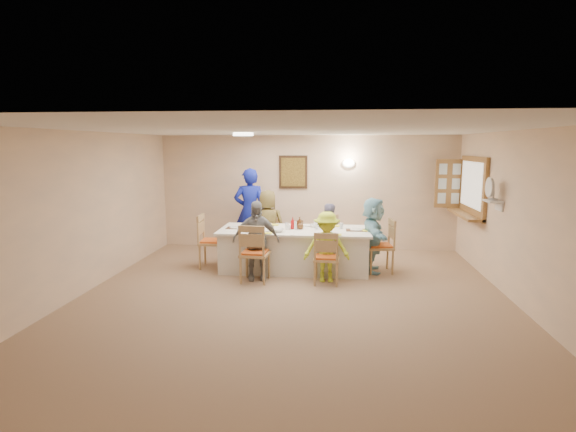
# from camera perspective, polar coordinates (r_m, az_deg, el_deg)

# --- Properties ---
(ground) EXTENTS (7.00, 7.00, 0.00)m
(ground) POSITION_cam_1_polar(r_m,az_deg,el_deg) (6.78, 0.47, -10.69)
(ground) COLOR #8D7155
(room_walls) EXTENTS (7.00, 7.00, 7.00)m
(room_walls) POSITION_cam_1_polar(r_m,az_deg,el_deg) (6.43, 0.49, 2.12)
(room_walls) COLOR #CAB097
(room_walls) RESTS_ON ground
(wall_picture) EXTENTS (0.62, 0.05, 0.72)m
(wall_picture) POSITION_cam_1_polar(r_m,az_deg,el_deg) (9.88, 0.66, 5.60)
(wall_picture) COLOR black
(wall_picture) RESTS_ON room_walls
(wall_sconce) EXTENTS (0.26, 0.09, 0.18)m
(wall_sconce) POSITION_cam_1_polar(r_m,az_deg,el_deg) (9.81, 7.70, 6.67)
(wall_sconce) COLOR white
(wall_sconce) RESTS_ON room_walls
(ceiling_light) EXTENTS (0.36, 0.36, 0.05)m
(ceiling_light) POSITION_cam_1_polar(r_m,az_deg,el_deg) (8.02, -5.71, 10.28)
(ceiling_light) COLOR white
(ceiling_light) RESTS_ON room_walls
(serving_hatch) EXTENTS (0.06, 1.50, 1.15)m
(serving_hatch) POSITION_cam_1_polar(r_m,az_deg,el_deg) (9.17, 22.45, 3.41)
(serving_hatch) COLOR olive
(serving_hatch) RESTS_ON room_walls
(hatch_sill) EXTENTS (0.30, 1.50, 0.05)m
(hatch_sill) POSITION_cam_1_polar(r_m,az_deg,el_deg) (9.20, 21.53, 0.18)
(hatch_sill) COLOR olive
(hatch_sill) RESTS_ON room_walls
(shutter_door) EXTENTS (0.55, 0.04, 1.00)m
(shutter_door) POSITION_cam_1_polar(r_m,az_deg,el_deg) (9.83, 19.75, 3.89)
(shutter_door) COLOR olive
(shutter_door) RESTS_ON room_walls
(fan_shelf) EXTENTS (0.22, 0.36, 0.03)m
(fan_shelf) POSITION_cam_1_polar(r_m,az_deg,el_deg) (7.88, 24.59, 1.73)
(fan_shelf) COLOR white
(fan_shelf) RESTS_ON room_walls
(desk_fan) EXTENTS (0.30, 0.30, 0.28)m
(desk_fan) POSITION_cam_1_polar(r_m,az_deg,el_deg) (7.85, 24.46, 2.82)
(desk_fan) COLOR #A5A5A8
(desk_fan) RESTS_ON fan_shelf
(dining_table) EXTENTS (2.74, 1.16, 0.76)m
(dining_table) POSITION_cam_1_polar(r_m,az_deg,el_deg) (8.31, 0.85, -4.26)
(dining_table) COLOR white
(dining_table) RESTS_ON ground
(chair_back_left) EXTENTS (0.45, 0.45, 0.91)m
(chair_back_left) POSITION_cam_1_polar(r_m,az_deg,el_deg) (9.14, -2.46, -2.55)
(chair_back_left) COLOR tan
(chair_back_left) RESTS_ON ground
(chair_back_right) EXTENTS (0.45, 0.45, 0.90)m
(chair_back_right) POSITION_cam_1_polar(r_m,az_deg,el_deg) (9.04, 5.09, -2.74)
(chair_back_right) COLOR tan
(chair_back_right) RESTS_ON ground
(chair_front_left) EXTENTS (0.51, 0.51, 1.00)m
(chair_front_left) POSITION_cam_1_polar(r_m,az_deg,el_deg) (7.59, -4.22, -4.63)
(chair_front_left) COLOR tan
(chair_front_left) RESTS_ON ground
(chair_front_right) EXTENTS (0.45, 0.45, 0.90)m
(chair_front_right) POSITION_cam_1_polar(r_m,az_deg,el_deg) (7.49, 4.90, -5.22)
(chair_front_right) COLOR tan
(chair_front_right) RESTS_ON ground
(chair_left_end) EXTENTS (0.50, 0.50, 1.01)m
(chair_left_end) POSITION_cam_1_polar(r_m,az_deg,el_deg) (8.56, -9.57, -3.14)
(chair_left_end) COLOR tan
(chair_left_end) RESTS_ON ground
(chair_right_end) EXTENTS (0.52, 0.52, 0.98)m
(chair_right_end) POSITION_cam_1_polar(r_m,az_deg,el_deg) (8.30, 11.59, -3.69)
(chair_right_end) COLOR tan
(chair_right_end) RESTS_ON ground
(diner_back_left) EXTENTS (0.70, 0.46, 1.41)m
(diner_back_left) POSITION_cam_1_polar(r_m,az_deg,el_deg) (8.97, -2.58, -1.15)
(diner_back_left) COLOR brown
(diner_back_left) RESTS_ON ground
(diner_back_right) EXTENTS (0.66, 0.56, 1.15)m
(diner_back_right) POSITION_cam_1_polar(r_m,az_deg,el_deg) (8.90, 5.09, -2.10)
(diner_back_right) COLOR gray
(diner_back_right) RESTS_ON ground
(diner_front_left) EXTENTS (0.91, 0.61, 1.36)m
(diner_front_left) POSITION_cam_1_polar(r_m,az_deg,el_deg) (7.66, -4.08, -3.11)
(diner_front_left) COLOR gray
(diner_front_left) RESTS_ON ground
(diner_front_right) EXTENTS (0.85, 0.57, 1.19)m
(diner_front_right) POSITION_cam_1_polar(r_m,az_deg,el_deg) (7.57, 4.93, -3.93)
(diner_front_right) COLOR #D2EF30
(diner_front_right) RESTS_ON ground
(diner_right_end) EXTENTS (1.27, 0.43, 1.36)m
(diner_right_end) POSITION_cam_1_polar(r_m,az_deg,el_deg) (8.24, 10.74, -2.38)
(diner_right_end) COLOR #8DCBDD
(diner_right_end) RESTS_ON ground
(caregiver) EXTENTS (0.84, 0.71, 1.81)m
(caregiver) POSITION_cam_1_polar(r_m,az_deg,el_deg) (9.47, -4.87, 0.60)
(caregiver) COLOR #121E98
(caregiver) RESTS_ON ground
(placemat_fl) EXTENTS (0.34, 0.25, 0.01)m
(placemat_fl) POSITION_cam_1_polar(r_m,az_deg,el_deg) (7.90, -3.76, -2.13)
(placemat_fl) COLOR #472B19
(placemat_fl) RESTS_ON dining_table
(plate_fl) EXTENTS (0.25, 0.25, 0.02)m
(plate_fl) POSITION_cam_1_polar(r_m,az_deg,el_deg) (7.89, -3.76, -2.06)
(plate_fl) COLOR white
(plate_fl) RESTS_ON dining_table
(napkin_fl) EXTENTS (0.13, 0.13, 0.01)m
(napkin_fl) POSITION_cam_1_polar(r_m,az_deg,el_deg) (7.82, -2.52, -2.18)
(napkin_fl) COLOR #FFFB35
(napkin_fl) RESTS_ON dining_table
(placemat_fr) EXTENTS (0.33, 0.24, 0.01)m
(placemat_fr) POSITION_cam_1_polar(r_m,az_deg,el_deg) (7.79, 4.98, -2.31)
(placemat_fr) COLOR #472B19
(placemat_fr) RESTS_ON dining_table
(plate_fr) EXTENTS (0.25, 0.25, 0.02)m
(plate_fr) POSITION_cam_1_polar(r_m,az_deg,el_deg) (7.79, 4.98, -2.23)
(plate_fr) COLOR white
(plate_fr) RESTS_ON dining_table
(napkin_fr) EXTENTS (0.14, 0.14, 0.01)m
(napkin_fr) POSITION_cam_1_polar(r_m,az_deg,el_deg) (7.74, 6.31, -2.35)
(napkin_fr) COLOR #FFFB35
(napkin_fr) RESTS_ON dining_table
(placemat_bl) EXTENTS (0.35, 0.26, 0.01)m
(placemat_bl) POSITION_cam_1_polar(r_m,az_deg,el_deg) (8.71, -2.84, -1.07)
(placemat_bl) COLOR #472B19
(placemat_bl) RESTS_ON dining_table
(plate_bl) EXTENTS (0.24, 0.24, 0.02)m
(plate_bl) POSITION_cam_1_polar(r_m,az_deg,el_deg) (8.71, -2.84, -1.01)
(plate_bl) COLOR white
(plate_bl) RESTS_ON dining_table
(napkin_bl) EXTENTS (0.15, 0.15, 0.01)m
(napkin_bl) POSITION_cam_1_polar(r_m,az_deg,el_deg) (8.64, -1.71, -1.11)
(napkin_bl) COLOR #FFFB35
(napkin_bl) RESTS_ON dining_table
(placemat_br) EXTENTS (0.36, 0.27, 0.01)m
(placemat_br) POSITION_cam_1_polar(r_m,az_deg,el_deg) (8.61, 5.08, -1.22)
(placemat_br) COLOR #472B19
(placemat_br) RESTS_ON dining_table
(plate_br) EXTENTS (0.24, 0.24, 0.01)m
(plate_br) POSITION_cam_1_polar(r_m,az_deg,el_deg) (8.61, 5.08, -1.15)
(plate_br) COLOR white
(plate_br) RESTS_ON dining_table
(napkin_br) EXTENTS (0.15, 0.15, 0.01)m
(napkin_br) POSITION_cam_1_polar(r_m,az_deg,el_deg) (8.56, 6.28, -1.25)
(napkin_br) COLOR #FFFB35
(napkin_br) RESTS_ON dining_table
(placemat_le) EXTENTS (0.34, 0.25, 0.01)m
(placemat_le) POSITION_cam_1_polar(r_m,az_deg,el_deg) (8.40, -6.65, -1.51)
(placemat_le) COLOR #472B19
(placemat_le) RESTS_ON dining_table
(plate_le) EXTENTS (0.23, 0.23, 0.01)m
(plate_le) POSITION_cam_1_polar(r_m,az_deg,el_deg) (8.39, -6.65, -1.44)
(plate_le) COLOR white
(plate_le) RESTS_ON dining_table
(napkin_le) EXTENTS (0.13, 0.13, 0.01)m
(napkin_le) POSITION_cam_1_polar(r_m,az_deg,el_deg) (8.31, -5.51, -1.55)
(napkin_le) COLOR #FFFB35
(napkin_le) RESTS_ON dining_table
(placemat_re) EXTENTS (0.37, 0.27, 0.01)m
(placemat_re) POSITION_cam_1_polar(r_m,az_deg,el_deg) (8.21, 8.67, -1.79)
(placemat_re) COLOR #472B19
(placemat_re) RESTS_ON dining_table
(plate_re) EXTENTS (0.23, 0.23, 0.01)m
(plate_re) POSITION_cam_1_polar(r_m,az_deg,el_deg) (8.21, 8.67, -1.72)
(plate_re) COLOR white
(plate_re) RESTS_ON dining_table
(napkin_re) EXTENTS (0.14, 0.14, 0.01)m
(napkin_re) POSITION_cam_1_polar(r_m,az_deg,el_deg) (8.17, 9.94, -1.83)
(napkin_re) COLOR #FFFB35
(napkin_re) RESTS_ON dining_table
(teacup_a) EXTENTS (0.14, 0.14, 0.09)m
(teacup_a) POSITION_cam_1_polar(r_m,az_deg,el_deg) (8.00, -4.82, -1.69)
(teacup_a) COLOR white
(teacup_a) RESTS_ON dining_table
(teacup_b) EXTENTS (0.13, 0.13, 0.08)m
(teacup_b) POSITION_cam_1_polar(r_m,az_deg,el_deg) (8.72, 3.53, -0.81)
(teacup_b) COLOR white
(teacup_b) RESTS_ON dining_table
(bowl_a) EXTENTS (0.35, 0.35, 0.06)m
(bowl_a) POSITION_cam_1_polar(r_m,az_deg,el_deg) (7.97, -1.39, -1.82)
(bowl_a) COLOR white
(bowl_a) RESTS_ON dining_table
(bowl_b) EXTENTS (0.22, 0.22, 0.05)m
(bowl_b) POSITION_cam_1_polar(r_m,az_deg,el_deg) (8.46, 3.36, -1.22)
(bowl_b) COLOR white
(bowl_b) RESTS_ON dining_table
(condiment_ketchup) EXTENTS (0.09, 0.09, 0.22)m
(condiment_ketchup) POSITION_cam_1_polar(r_m,az_deg,el_deg) (8.21, 0.60, -0.92)
(condiment_ketchup) COLOR #A80E10
(condiment_ketchup) RESTS_ON dining_table
(condiment_brown) EXTENTS (0.16, 0.16, 0.22)m
(condiment_brown) POSITION_cam_1_polar(r_m,az_deg,el_deg) (8.29, 1.49, -0.85)
(condiment_brown) COLOR #533216
(condiment_brown) RESTS_ON dining_table
(condiment_malt) EXTENTS (0.19, 0.19, 0.15)m
(condiment_malt) POSITION_cam_1_polar(r_m,az_deg,el_deg) (8.21, 1.58, -1.16)
(condiment_malt) COLOR #533216
(condiment_malt) RESTS_ON dining_table
(drinking_glass) EXTENTS (0.07, 0.07, 0.10)m
(drinking_glass) POSITION_cam_1_polar(r_m,az_deg,el_deg) (8.28, -0.15, -1.22)
(drinking_glass) COLOR silver
(drinking_glass) RESTS_ON dining_table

